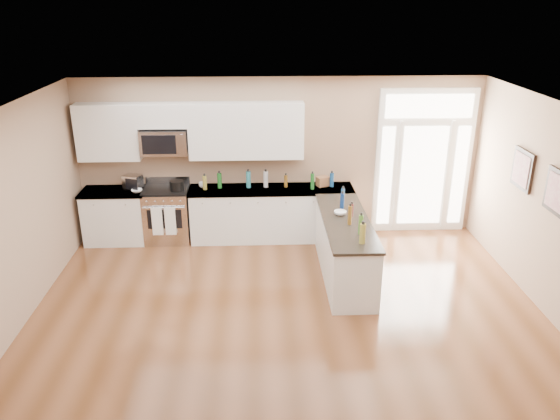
% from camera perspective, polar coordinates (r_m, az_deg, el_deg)
% --- Properties ---
extents(ground, '(8.00, 8.00, 0.00)m').
position_cam_1_polar(ground, '(6.64, 1.40, -16.19)').
color(ground, '#593319').
extents(room_shell, '(8.00, 8.00, 8.00)m').
position_cam_1_polar(room_shell, '(5.75, 1.55, -2.61)').
color(room_shell, '#9D7E63').
rests_on(room_shell, ground).
extents(back_cabinet_left, '(1.10, 0.66, 0.94)m').
position_cam_1_polar(back_cabinet_left, '(9.95, -16.72, -0.74)').
color(back_cabinet_left, silver).
rests_on(back_cabinet_left, ground).
extents(back_cabinet_right, '(2.85, 0.66, 0.94)m').
position_cam_1_polar(back_cabinet_right, '(9.64, -0.89, -0.53)').
color(back_cabinet_right, silver).
rests_on(back_cabinet_right, ground).
extents(peninsula_cabinet, '(0.69, 2.32, 0.94)m').
position_cam_1_polar(peninsula_cabinet, '(8.41, 6.77, -4.15)').
color(peninsula_cabinet, silver).
rests_on(peninsula_cabinet, ground).
extents(upper_cabinet_left, '(1.04, 0.33, 0.95)m').
position_cam_1_polar(upper_cabinet_left, '(9.65, -17.52, 7.78)').
color(upper_cabinet_left, silver).
rests_on(upper_cabinet_left, room_shell).
extents(upper_cabinet_right, '(1.94, 0.33, 0.95)m').
position_cam_1_polar(upper_cabinet_right, '(9.32, -3.55, 8.27)').
color(upper_cabinet_right, silver).
rests_on(upper_cabinet_right, room_shell).
extents(upper_cabinet_short, '(0.82, 0.33, 0.40)m').
position_cam_1_polar(upper_cabinet_short, '(9.39, -12.15, 9.66)').
color(upper_cabinet_short, silver).
rests_on(upper_cabinet_short, room_shell).
extents(microwave, '(0.78, 0.41, 0.42)m').
position_cam_1_polar(microwave, '(9.45, -11.99, 7.00)').
color(microwave, silver).
rests_on(microwave, room_shell).
extents(entry_door, '(1.70, 0.10, 2.60)m').
position_cam_1_polar(entry_door, '(10.03, 14.74, 4.88)').
color(entry_door, white).
rests_on(entry_door, ground).
extents(wall_art_near, '(0.05, 0.58, 0.58)m').
position_cam_1_polar(wall_art_near, '(8.70, 24.01, 3.90)').
color(wall_art_near, black).
rests_on(wall_art_near, room_shell).
extents(wall_art_far, '(0.05, 0.58, 0.58)m').
position_cam_1_polar(wall_art_far, '(7.86, 27.04, 1.63)').
color(wall_art_far, black).
rests_on(wall_art_far, room_shell).
extents(kitchen_range, '(0.77, 0.69, 1.08)m').
position_cam_1_polar(kitchen_range, '(9.75, -11.67, -0.46)').
color(kitchen_range, silver).
rests_on(kitchen_range, ground).
extents(stockpot, '(0.29, 0.29, 0.18)m').
position_cam_1_polar(stockpot, '(9.47, -10.74, 2.57)').
color(stockpot, black).
rests_on(stockpot, kitchen_range).
extents(toaster_oven, '(0.35, 0.31, 0.25)m').
position_cam_1_polar(toaster_oven, '(9.74, -15.12, 2.86)').
color(toaster_oven, silver).
rests_on(toaster_oven, back_cabinet_left).
extents(cardboard_box, '(0.24, 0.21, 0.16)m').
position_cam_1_polar(cardboard_box, '(9.58, 4.48, 3.00)').
color(cardboard_box, brown).
rests_on(cardboard_box, back_cabinet_right).
extents(bowl_left, '(0.22, 0.22, 0.04)m').
position_cam_1_polar(bowl_left, '(9.58, -14.72, 1.95)').
color(bowl_left, white).
rests_on(bowl_left, back_cabinet_left).
extents(bowl_peninsula, '(0.21, 0.21, 0.06)m').
position_cam_1_polar(bowl_peninsula, '(8.35, 6.31, -0.31)').
color(bowl_peninsula, white).
rests_on(bowl_peninsula, peninsula_cabinet).
extents(cup_counter, '(0.13, 0.13, 0.09)m').
position_cam_1_polar(cup_counter, '(9.58, -8.13, 2.63)').
color(cup_counter, white).
rests_on(cup_counter, back_cabinet_right).
extents(counter_bottles, '(2.41, 2.45, 0.29)m').
position_cam_1_polar(counter_bottles, '(8.80, 1.82, 1.68)').
color(counter_bottles, '#19591E').
rests_on(counter_bottles, back_cabinet_right).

